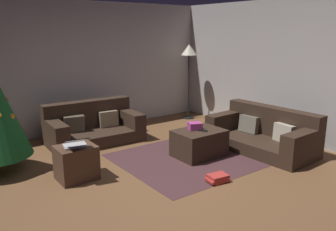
{
  "coord_description": "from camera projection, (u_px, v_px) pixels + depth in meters",
  "views": [
    {
      "loc": [
        -2.52,
        -3.6,
        2.04
      ],
      "look_at": [
        0.56,
        0.59,
        0.75
      ],
      "focal_mm": 37.08,
      "sensor_mm": 36.0,
      "label": 1
    }
  ],
  "objects": [
    {
      "name": "laptop",
      "position": [
        76.0,
        144.0,
        4.69
      ],
      "size": [
        0.38,
        0.46,
        0.18
      ],
      "color": "silver",
      "rests_on": "side_table"
    },
    {
      "name": "book_stack",
      "position": [
        218.0,
        178.0,
        4.76
      ],
      "size": [
        0.32,
        0.25,
        0.11
      ],
      "color": "#B7332D",
      "rests_on": "ground_plane"
    },
    {
      "name": "area_rug",
      "position": [
        199.0,
        156.0,
        5.77
      ],
      "size": [
        2.6,
        2.0,
        0.01
      ],
      "primitive_type": "cube",
      "color": "#45292B",
      "rests_on": "ground_plane"
    },
    {
      "name": "ground_plane",
      "position": [
        161.0,
        183.0,
        4.75
      ],
      "size": [
        6.4,
        6.4,
        0.0
      ],
      "primitive_type": "plane",
      "color": "brown"
    },
    {
      "name": "rear_partition",
      "position": [
        69.0,
        68.0,
        6.89
      ],
      "size": [
        6.4,
        0.12,
        2.6
      ],
      "primitive_type": "cube",
      "color": "#BCB7B2",
      "rests_on": "ground_plane"
    },
    {
      "name": "side_table",
      "position": [
        76.0,
        163.0,
        4.82
      ],
      "size": [
        0.52,
        0.44,
        0.48
      ],
      "primitive_type": "cube",
      "color": "#4C3323",
      "rests_on": "ground_plane"
    },
    {
      "name": "tv_remote",
      "position": [
        202.0,
        130.0,
        5.62
      ],
      "size": [
        0.12,
        0.16,
        0.02
      ],
      "primitive_type": "cube",
      "rotation": [
        0.0,
        0.0,
        0.53
      ],
      "color": "black",
      "rests_on": "ottoman"
    },
    {
      "name": "ottoman",
      "position": [
        199.0,
        143.0,
        5.71
      ],
      "size": [
        0.8,
        0.59,
        0.44
      ],
      "primitive_type": "cube",
      "color": "#332319",
      "rests_on": "ground_plane"
    },
    {
      "name": "corner_partition",
      "position": [
        303.0,
        72.0,
        6.25
      ],
      "size": [
        0.12,
        6.4,
        2.6
      ],
      "primitive_type": "cube",
      "color": "#B5B0AB",
      "rests_on": "ground_plane"
    },
    {
      "name": "corner_lamp",
      "position": [
        189.0,
        56.0,
        7.89
      ],
      "size": [
        0.36,
        0.36,
        1.72
      ],
      "color": "black",
      "rests_on": "ground_plane"
    },
    {
      "name": "gift_box",
      "position": [
        195.0,
        126.0,
        5.69
      ],
      "size": [
        0.26,
        0.24,
        0.12
      ],
      "primitive_type": "cube",
      "rotation": [
        0.0,
        0.0,
        -0.39
      ],
      "color": "#B23F8C",
      "rests_on": "ottoman"
    },
    {
      "name": "couch_left",
      "position": [
        93.0,
        127.0,
        6.47
      ],
      "size": [
        1.72,
        0.96,
        0.74
      ],
      "rotation": [
        0.0,
        0.0,
        3.1
      ],
      "color": "#332319",
      "rests_on": "ground_plane"
    },
    {
      "name": "couch_right",
      "position": [
        264.0,
        134.0,
        6.03
      ],
      "size": [
        0.98,
        1.85,
        0.72
      ],
      "rotation": [
        0.0,
        0.0,
        1.61
      ],
      "color": "#332319",
      "rests_on": "ground_plane"
    }
  ]
}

